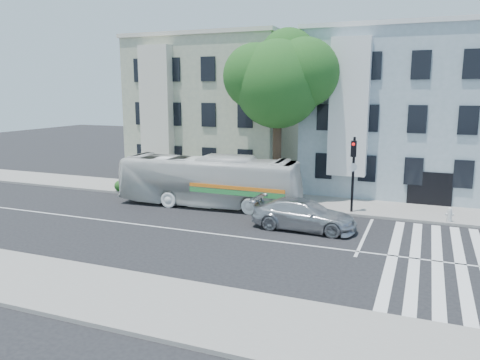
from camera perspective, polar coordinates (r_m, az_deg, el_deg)
The scene contains 11 objects.
ground at distance 23.49m, azimuth -1.85°, elevation -6.74°, with size 120.00×120.00×0.00m, color black.
sidewalk_far at distance 30.71m, azimuth 4.16°, elevation -2.41°, with size 80.00×4.00×0.15m, color gray.
sidewalk_near at distance 16.94m, azimuth -13.12°, elevation -13.92°, with size 80.00×4.00×0.15m, color gray.
building_left at distance 38.98m, azimuth -2.48°, elevation 8.47°, with size 12.00×10.00×11.00m, color #969E84.
building_right at distance 35.59m, azimuth 18.73°, elevation 7.69°, with size 12.00×10.00×11.00m, color #8FA2AA.
street_tree at distance 30.59m, azimuth 4.90°, elevation 12.17°, with size 7.30×5.90×11.10m.
bus at distance 29.05m, azimuth -3.80°, elevation -0.12°, with size 11.41×2.67×3.18m, color silver.
sedan at distance 24.48m, azimuth 7.80°, elevation -4.19°, with size 5.42×2.20×1.57m, color #B7BABF.
hedge at distance 31.71m, azimuth -8.22°, elevation -1.28°, with size 8.50×0.84×0.70m, color #1E591C, non-canonical shape.
traffic_signal at distance 27.48m, azimuth 13.63°, elevation 1.78°, with size 0.46×0.54×4.52m.
fire_hydrant at distance 27.62m, azimuth 24.18°, elevation -3.84°, with size 0.45×0.26×0.79m.
Camera 1 is at (9.03, -20.50, 7.08)m, focal length 35.00 mm.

